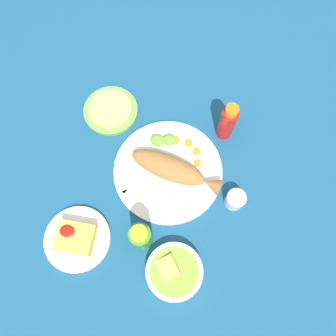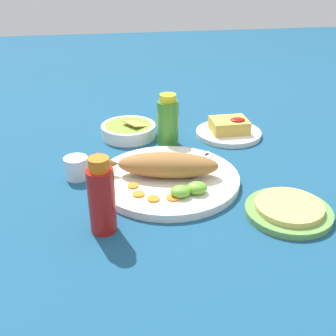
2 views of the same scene
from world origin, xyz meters
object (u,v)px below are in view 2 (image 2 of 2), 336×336
Objects in this scene: fried_fish at (161,165)px; fork_far at (201,168)px; main_plate at (168,179)px; fork_near at (187,161)px; tortilla_plate at (288,212)px; hot_sauce_bottle_green at (168,121)px; guacamole_bowl at (129,130)px; hot_sauce_bottle_red at (102,198)px; salt_cup at (77,169)px; side_plate_fries at (228,133)px.

fork_far is (0.10, 0.02, -0.03)m from fried_fish.
fork_near reaches higher than main_plate.
tortilla_plate is at bearing -38.21° from main_plate.
hot_sauce_bottle_green is 0.81× the size of tortilla_plate.
guacamole_bowl reaches higher than fork_near.
fork_near is 1.08× the size of hot_sauce_bottle_red.
hot_sauce_bottle_green is at bearing 32.51° from salt_cup.
guacamole_bowl reaches higher than main_plate.
hot_sauce_bottle_green reaches higher than side_plate_fries.
fork_near is 0.88× the size of side_plate_fries.
fried_fish is 1.85× the size of hot_sauce_bottle_red.
hot_sauce_bottle_green is (0.04, 0.22, 0.06)m from main_plate.
guacamole_bowl is (-0.13, 0.22, 0.00)m from fork_near.
side_plate_fries is (0.38, 0.41, -0.07)m from hot_sauce_bottle_red.
salt_cup is at bearing 104.22° from hot_sauce_bottle_red.
fried_fish reaches higher than salt_cup.
hot_sauce_bottle_red is at bearing -75.78° from salt_cup.
side_plate_fries is (0.14, 0.23, -0.01)m from fork_far.
fried_fish is at bearing -103.64° from hot_sauce_bottle_green.
main_plate is at bearing -15.70° from salt_cup.
main_plate is 2.31× the size of hot_sauce_bottle_green.
fork_near is 0.16m from hot_sauce_bottle_green.
guacamole_bowl is (-0.29, 0.04, 0.01)m from side_plate_fries.
hot_sauce_bottle_red is 0.87× the size of tortilla_plate.
hot_sauce_bottle_green reaches higher than main_plate.
fried_fish reaches higher than fork_far.
fork_far reaches higher than tortilla_plate.
fried_fish is at bearing -170.07° from fork_near.
fork_near reaches higher than side_plate_fries.
tortilla_plate is at bearing -28.40° from salt_cup.
fork_near is at bearing -60.86° from guacamole_bowl.
hot_sauce_bottle_green reaches higher than salt_cup.
main_plate is 0.23m from hot_sauce_bottle_red.
fork_far is (0.03, -0.04, 0.00)m from fork_near.
fork_far is 0.24m from tortilla_plate.
main_plate is 1.98× the size of fork_far.
side_plate_fries is (0.43, 0.19, -0.02)m from salt_cup.
fried_fish is at bearing 167.28° from main_plate.
fork_near is (0.06, 0.06, 0.01)m from main_plate.
guacamole_bowl reaches higher than side_plate_fries.
fork_near is at bearing 47.03° from hot_sauce_bottle_red.
hot_sauce_bottle_green is at bearing -34.74° from guacamole_bowl.
guacamole_bowl is at bearing 145.26° from hot_sauce_bottle_green.
guacamole_bowl is at bearing 79.21° from hot_sauce_bottle_red.
tortilla_plate is at bearing -84.59° from fork_near.
fork_far is (0.08, 0.02, 0.01)m from main_plate.
fork_near is at bearing 0.85° from salt_cup.
fork_far is 1.08× the size of hot_sauce_bottle_red.
main_plate is 2.14× the size of hot_sauce_bottle_red.
salt_cup is (-0.25, -0.16, -0.05)m from hot_sauce_bottle_green.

